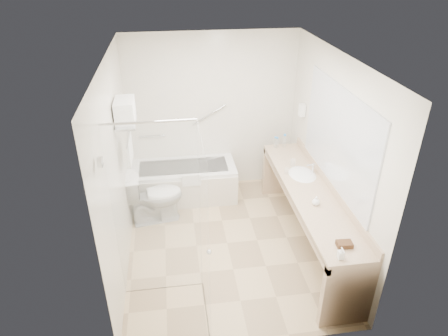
{
  "coord_description": "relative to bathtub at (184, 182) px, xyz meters",
  "views": [
    {
      "loc": [
        -0.64,
        -4.19,
        3.51
      ],
      "look_at": [
        0.0,
        0.3,
        1.0
      ],
      "focal_mm": 32.0,
      "sensor_mm": 36.0,
      "label": 1
    }
  ],
  "objects": [
    {
      "name": "water_bottle_mid",
      "position": [
        1.39,
        -0.15,
        0.66
      ],
      "size": [
        0.06,
        0.06,
        0.18
      ],
      "rotation": [
        0.0,
        0.0,
        -0.4
      ],
      "color": "silver",
      "rests_on": "vanity_counter"
    },
    {
      "name": "water_bottle_left",
      "position": [
        1.54,
        -0.14,
        0.67
      ],
      "size": [
        0.07,
        0.07,
        0.21
      ],
      "rotation": [
        0.0,
        0.0,
        -0.38
      ],
      "color": "silver",
      "rests_on": "vanity_counter"
    },
    {
      "name": "wall_left",
      "position": [
        -0.8,
        -1.24,
        0.97
      ],
      "size": [
        0.1,
        3.2,
        2.5
      ],
      "primitive_type": "cube",
      "color": "beige",
      "rests_on": "ground"
    },
    {
      "name": "shower_enclosure",
      "position": [
        -0.13,
        -2.16,
        0.79
      ],
      "size": [
        0.96,
        0.91,
        2.11
      ],
      "color": "silver",
      "rests_on": "floor"
    },
    {
      "name": "soap_bottle_a",
      "position": [
        1.41,
        -2.64,
        0.6
      ],
      "size": [
        0.06,
        0.13,
        0.06
      ],
      "primitive_type": "imported",
      "rotation": [
        0.0,
        0.0,
        0.02
      ],
      "color": "white",
      "rests_on": "vanity_counter"
    },
    {
      "name": "ceiling",
      "position": [
        0.5,
        -1.24,
        2.22
      ],
      "size": [
        2.6,
        3.2,
        0.1
      ],
      "primitive_type": "cube",
      "color": "white",
      "rests_on": "wall_back"
    },
    {
      "name": "water_bottle_right",
      "position": [
        1.43,
        -0.14,
        0.65
      ],
      "size": [
        0.05,
        0.05,
        0.17
      ],
      "rotation": [
        0.0,
        0.0,
        0.18
      ],
      "color": "silver",
      "rests_on": "vanity_counter"
    },
    {
      "name": "hairdryer_unit",
      "position": [
        1.75,
        -0.19,
        1.17
      ],
      "size": [
        0.08,
        0.1,
        0.18
      ],
      "primitive_type": "cube",
      "color": "white",
      "rests_on": "wall_right"
    },
    {
      "name": "drinking_glass_far",
      "position": [
        1.35,
        -0.94,
        0.62
      ],
      "size": [
        0.07,
        0.07,
        0.08
      ],
      "primitive_type": "cylinder",
      "rotation": [
        0.0,
        0.0,
        -0.14
      ],
      "color": "silver",
      "rests_on": "vanity_counter"
    },
    {
      "name": "wall_back",
      "position": [
        0.5,
        0.36,
        0.97
      ],
      "size": [
        2.6,
        0.1,
        2.5
      ],
      "primitive_type": "cube",
      "color": "beige",
      "rests_on": "ground"
    },
    {
      "name": "soap_bottle_b",
      "position": [
        1.48,
        -1.71,
        0.62
      ],
      "size": [
        0.12,
        0.14,
        0.09
      ],
      "primitive_type": "imported",
      "rotation": [
        0.0,
        0.0,
        -0.3
      ],
      "color": "white",
      "rests_on": "vanity_counter"
    },
    {
      "name": "grab_bar_short",
      "position": [
        -0.45,
        0.32,
        0.67
      ],
      "size": [
        0.4,
        0.03,
        0.03
      ],
      "primitive_type": "cylinder",
      "rotation": [
        0.0,
        1.57,
        0.0
      ],
      "color": "silver",
      "rests_on": "wall_back"
    },
    {
      "name": "vanity_counter",
      "position": [
        1.52,
        -1.39,
        0.36
      ],
      "size": [
        0.55,
        2.7,
        0.95
      ],
      "color": "tan",
      "rests_on": "floor"
    },
    {
      "name": "mirror",
      "position": [
        1.79,
        -1.39,
        1.27
      ],
      "size": [
        0.02,
        2.0,
        1.2
      ],
      "primitive_type": "cube",
      "color": "silver",
      "rests_on": "wall_right"
    },
    {
      "name": "bathtub",
      "position": [
        0.0,
        0.0,
        0.0
      ],
      "size": [
        1.6,
        0.73,
        0.59
      ],
      "color": "silver",
      "rests_on": "floor"
    },
    {
      "name": "faucet",
      "position": [
        1.7,
        -0.99,
        0.65
      ],
      "size": [
        0.03,
        0.03,
        0.14
      ],
      "primitive_type": "cylinder",
      "color": "silver",
      "rests_on": "vanity_counter"
    },
    {
      "name": "towel_shelf",
      "position": [
        -0.67,
        -0.89,
        1.48
      ],
      "size": [
        0.24,
        0.55,
        0.81
      ],
      "color": "silver",
      "rests_on": "wall_left"
    },
    {
      "name": "grab_bar_long",
      "position": [
        0.45,
        0.32,
        0.97
      ],
      "size": [
        0.53,
        0.03,
        0.33
      ],
      "primitive_type": "cylinder",
      "rotation": [
        0.0,
        1.05,
        0.0
      ],
      "color": "silver",
      "rests_on": "wall_back"
    },
    {
      "name": "toilet",
      "position": [
        -0.45,
        -0.55,
        0.12
      ],
      "size": [
        0.86,
        0.57,
        0.79
      ],
      "primitive_type": "imported",
      "rotation": [
        0.0,
        0.0,
        1.73
      ],
      "color": "silver",
      "rests_on": "floor"
    },
    {
      "name": "floor",
      "position": [
        0.5,
        -1.24,
        -0.28
      ],
      "size": [
        3.2,
        3.2,
        0.0
      ],
      "primitive_type": "plane",
      "color": "tan",
      "rests_on": "ground"
    },
    {
      "name": "wall_front",
      "position": [
        0.5,
        -2.84,
        0.97
      ],
      "size": [
        2.6,
        0.1,
        2.5
      ],
      "primitive_type": "cube",
      "color": "beige",
      "rests_on": "ground"
    },
    {
      "name": "wall_right",
      "position": [
        1.8,
        -1.24,
        0.97
      ],
      "size": [
        0.1,
        3.2,
        2.5
      ],
      "primitive_type": "cube",
      "color": "beige",
      "rests_on": "ground"
    },
    {
      "name": "sink",
      "position": [
        1.55,
        -0.99,
        0.54
      ],
      "size": [
        0.4,
        0.52,
        0.14
      ],
      "primitive_type": "ellipsoid",
      "color": "silver",
      "rests_on": "vanity_counter"
    },
    {
      "name": "drinking_glass_near",
      "position": [
        1.5,
        -0.74,
        0.62
      ],
      "size": [
        0.08,
        0.08,
        0.1
      ],
      "primitive_type": "cylinder",
      "rotation": [
        0.0,
        0.0,
        -0.15
      ],
      "color": "silver",
      "rests_on": "vanity_counter"
    },
    {
      "name": "amenity_basket",
      "position": [
        1.52,
        -2.47,
        0.6
      ],
      "size": [
        0.16,
        0.11,
        0.05
      ],
      "primitive_type": "cube",
      "rotation": [
        0.0,
        0.0,
        -0.06
      ],
      "color": "#4D341B",
      "rests_on": "vanity_counter"
    }
  ]
}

